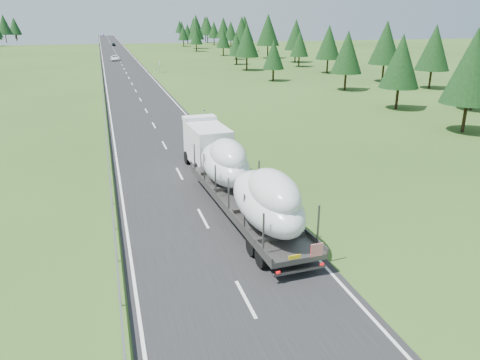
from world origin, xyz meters
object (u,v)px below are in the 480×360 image
object	(u,v)px
distant_van	(115,58)
distant_car_blue	(102,35)
highway_sign	(159,64)
boat_truck	(236,172)
distant_car_dark	(113,44)

from	to	relation	value
distant_van	distant_car_blue	bearing A→B (deg)	92.23
highway_sign	boat_truck	bearing A→B (deg)	-93.45
distant_van	distant_car_dark	bearing A→B (deg)	90.29
highway_sign	distant_van	distance (m)	33.62
boat_truck	distant_van	world-z (taller)	boat_truck
highway_sign	boat_truck	distance (m)	78.79
boat_truck	distant_van	bearing A→B (deg)	91.87
distant_van	boat_truck	bearing A→B (deg)	-86.35
distant_car_dark	highway_sign	bearing A→B (deg)	-83.07
distant_van	distant_car_dark	xyz separation A→B (m)	(1.81, 69.74, -0.06)
boat_truck	distant_car_dark	xyz separation A→B (m)	(-1.81, 180.93, -1.71)
highway_sign	distant_car_dark	xyz separation A→B (m)	(-6.56, 102.28, -1.14)
boat_truck	highway_sign	bearing A→B (deg)	86.55
highway_sign	boat_truck	size ratio (longest dim) A/B	0.12
boat_truck	distant_van	size ratio (longest dim) A/B	3.99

